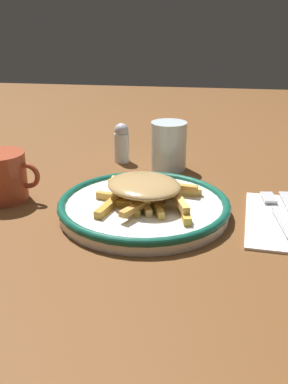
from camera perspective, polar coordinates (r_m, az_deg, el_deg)
ground_plane at (r=0.75m, az=0.00°, el=-2.81°), size 2.60×2.60×0.00m
plate at (r=0.75m, az=0.00°, el=-1.83°), size 0.29×0.29×0.03m
fries_heap at (r=0.74m, az=0.16°, el=0.23°), size 0.18×0.17×0.04m
fork at (r=0.76m, az=16.53°, el=-2.50°), size 0.04×0.18×0.01m
water_glass at (r=0.95m, az=3.13°, el=5.84°), size 0.07×0.07×0.10m
coffee_mug at (r=0.83m, az=-17.56°, el=1.88°), size 0.12×0.09×0.09m
salt_shaker at (r=1.00m, az=-2.84°, el=6.28°), size 0.03×0.03×0.09m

